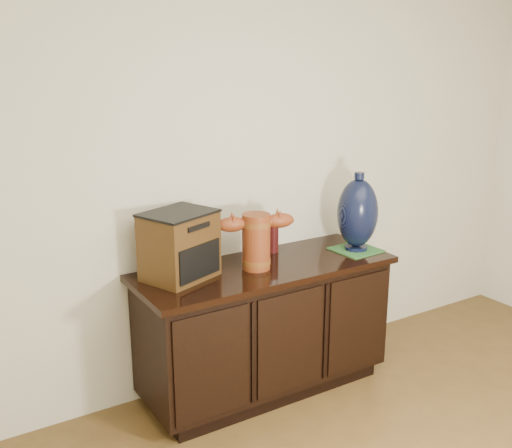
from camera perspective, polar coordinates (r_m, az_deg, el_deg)
sideboard at (r=3.43m, az=0.85°, el=-9.77°), size 1.46×0.56×0.75m
terracotta_vessel at (r=3.19m, az=0.01°, el=-1.35°), size 0.43×0.19×0.30m
tv_radio at (r=3.08m, az=-7.31°, el=-2.02°), size 0.43×0.39×0.35m
green_mat at (r=3.59m, az=9.49°, el=-2.43°), size 0.26×0.26×0.01m
lamp_base at (r=3.52m, az=9.65°, el=1.01°), size 0.25×0.25×0.46m
spray_can at (r=3.48m, az=1.61°, el=-1.16°), size 0.07×0.07×0.20m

